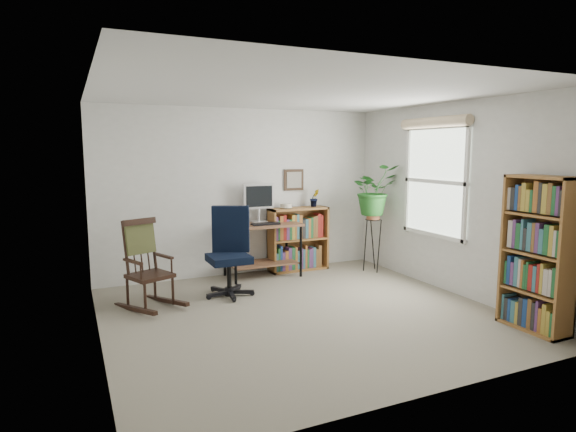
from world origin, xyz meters
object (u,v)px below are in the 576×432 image
office_chair (229,251)px  rocking_chair (150,264)px  low_bookshelf (298,239)px  tall_bookshelf (538,254)px  desk (263,250)px

office_chair → rocking_chair: size_ratio=1.08×
low_bookshelf → tall_bookshelf: bearing=-71.0°
rocking_chair → tall_bookshelf: tall_bookshelf is taller
office_chair → tall_bookshelf: size_ratio=0.72×
desk → tall_bookshelf: bearing=-60.7°
desk → tall_bookshelf: tall_bookshelf is taller
office_chair → tall_bookshelf: (2.45, -2.38, 0.22)m
rocking_chair → desk: bearing=1.7°
desk → rocking_chair: 1.87m
tall_bookshelf → low_bookshelf: bearing=109.0°
office_chair → low_bookshelf: 1.59m
low_bookshelf → tall_bookshelf: (1.10, -3.21, 0.30)m
desk → tall_bookshelf: size_ratio=0.68×
desk → low_bookshelf: (0.63, 0.12, 0.09)m
desk → low_bookshelf: bearing=10.8°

